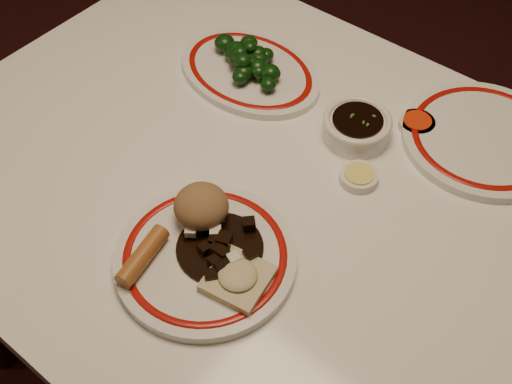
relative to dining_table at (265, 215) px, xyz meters
The scene contains 13 objects.
ground 0.66m from the dining_table, ahead, with size 7.00×7.00×0.00m, color black.
dining_table is the anchor object (origin of this frame).
main_plate 0.21m from the dining_table, 81.48° to the right, with size 0.36×0.36×0.02m.
rice_mound 0.19m from the dining_table, 98.96° to the right, with size 0.08×0.08×0.06m, color olive.
spring_roll 0.28m from the dining_table, 98.17° to the right, with size 0.03×0.03×0.10m, color #A65F29.
fried_wonton 0.24m from the dining_table, 62.88° to the right, with size 0.10×0.10×0.02m.
stirfry_heap 0.20m from the dining_table, 75.62° to the right, with size 0.13×0.13×0.03m.
broccoli_plate 0.29m from the dining_table, 134.98° to the left, with size 0.31×0.27×0.02m.
broccoli_pile 0.30m from the dining_table, 134.92° to the left, with size 0.17×0.11×0.05m.
soy_bowl 0.22m from the dining_table, 72.55° to the left, with size 0.12×0.12×0.04m.
sweet_sour_dish 0.31m from the dining_table, 64.26° to the left, with size 0.06×0.06×0.02m.
mustard_dish 0.18m from the dining_table, 40.11° to the left, with size 0.06×0.06×0.02m.
far_plate 0.40m from the dining_table, 52.49° to the left, with size 0.30×0.30×0.02m.
Camera 1 is at (0.42, -0.55, 1.56)m, focal length 45.00 mm.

